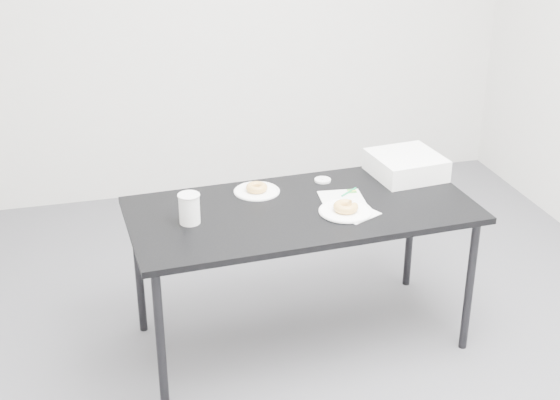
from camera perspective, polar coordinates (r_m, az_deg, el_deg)
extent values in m
plane|color=#535358|center=(3.90, 1.63, -10.65)|extent=(4.00, 4.00, 0.00)
cube|color=black|center=(3.60, 1.62, -0.75)|extent=(1.63, 0.83, 0.03)
cylinder|color=black|center=(3.37, -8.73, -10.19)|extent=(0.04, 0.04, 0.70)
cylinder|color=black|center=(3.90, -10.30, -5.06)|extent=(0.04, 0.04, 0.70)
cylinder|color=black|center=(3.81, 13.69, -6.13)|extent=(0.04, 0.04, 0.70)
cylinder|color=black|center=(4.29, 9.51, -2.07)|extent=(0.04, 0.04, 0.70)
cube|color=silver|center=(3.66, 4.66, -0.09)|extent=(0.23, 0.28, 0.00)
cube|color=green|center=(3.76, 5.28, 0.65)|extent=(0.05, 0.05, 0.00)
cylinder|color=#0D9250|center=(3.75, 5.06, 0.59)|extent=(0.10, 0.08, 0.01)
cube|color=silver|center=(3.55, 5.54, -0.94)|extent=(0.23, 0.23, 0.00)
cylinder|color=white|center=(3.55, 4.82, -0.82)|extent=(0.25, 0.25, 0.01)
torus|color=gold|center=(3.54, 4.83, -0.50)|extent=(0.15, 0.15, 0.04)
cylinder|color=white|center=(3.75, -1.71, 0.64)|extent=(0.22, 0.22, 0.01)
torus|color=gold|center=(3.74, -1.71, 0.92)|extent=(0.13, 0.13, 0.03)
cylinder|color=white|center=(3.44, -6.65, -0.63)|extent=(0.09, 0.09, 0.14)
cylinder|color=silver|center=(3.87, 3.14, 1.46)|extent=(0.08, 0.08, 0.01)
cube|color=white|center=(3.97, 9.20, 2.54)|extent=(0.36, 0.36, 0.11)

